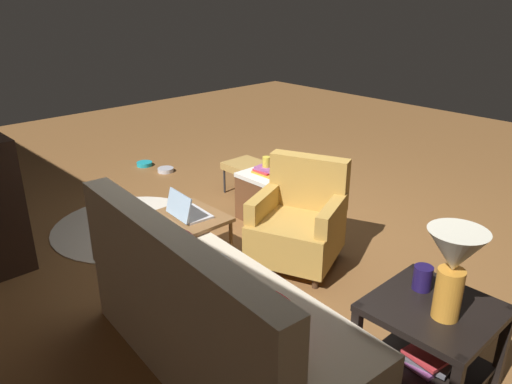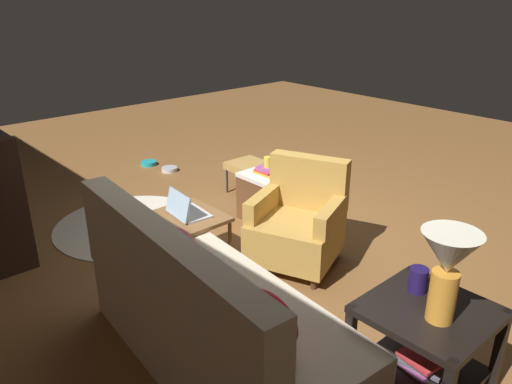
{
  "view_description": "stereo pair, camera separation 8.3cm",
  "coord_description": "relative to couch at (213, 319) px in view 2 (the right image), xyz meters",
  "views": [
    {
      "loc": [
        -2.91,
        3.01,
        2.13
      ],
      "look_at": [
        -0.08,
        0.36,
        0.55
      ],
      "focal_mm": 34.92,
      "sensor_mm": 36.0,
      "label": 1
    },
    {
      "loc": [
        -2.97,
        2.95,
        2.13
      ],
      "look_at": [
        -0.08,
        0.36,
        0.55
      ],
      "focal_mm": 34.92,
      "sensor_mm": 36.0,
      "label": 2
    }
  ],
  "objects": [
    {
      "name": "armchair",
      "position": [
        0.52,
        -1.28,
        0.03
      ],
      "size": [
        0.87,
        0.88,
        0.87
      ],
      "color": "#B78C3F",
      "rests_on": "ground"
    },
    {
      "name": "circular_rug",
      "position": [
        2.09,
        -0.58,
        -0.33
      ],
      "size": [
        1.47,
        1.47,
        0.01
      ],
      "primitive_type": "cylinder",
      "color": "beige",
      "rests_on": "ground"
    },
    {
      "name": "pet_bowl_steel",
      "position": [
        3.17,
        -1.71,
        -0.31
      ],
      "size": [
        0.2,
        0.2,
        0.05
      ],
      "primitive_type": "cylinder",
      "color": "silver",
      "rests_on": "ground"
    },
    {
      "name": "couch",
      "position": [
        0.0,
        0.0,
        0.0
      ],
      "size": [
        1.96,
        1.0,
        1.0
      ],
      "color": "beige",
      "rests_on": "ground"
    },
    {
      "name": "tv_remote",
      "position": [
        1.42,
        -1.76,
        0.16
      ],
      "size": [
        0.05,
        0.16,
        0.02
      ],
      "primitive_type": "cube",
      "rotation": [
        0.0,
        0.0,
        -0.0
      ],
      "color": "#262628",
      "rests_on": "wicker_hamper"
    },
    {
      "name": "wicker_hamper",
      "position": [
        1.32,
        -1.68,
        -0.09
      ],
      "size": [
        0.45,
        0.45,
        0.48
      ],
      "color": "brown",
      "rests_on": "ground"
    },
    {
      "name": "table_lamp",
      "position": [
        -1.02,
        -0.7,
        0.55
      ],
      "size": [
        0.3,
        0.3,
        0.5
      ],
      "color": "orange",
      "rests_on": "side_table"
    },
    {
      "name": "yellow_mug",
      "position": [
        1.32,
        -1.68,
        0.27
      ],
      "size": [
        0.08,
        0.08,
        0.1
      ],
      "primitive_type": "cylinder",
      "color": "yellow",
      "rests_on": "book_stack_hamper"
    },
    {
      "name": "side_table",
      "position": [
        -0.94,
        -0.75,
        0.03
      ],
      "size": [
        0.64,
        0.64,
        0.55
      ],
      "color": "black",
      "rests_on": "ground"
    },
    {
      "name": "laptop",
      "position": [
        1.04,
        -0.53,
        0.2
      ],
      "size": [
        0.34,
        0.28,
        0.21
      ],
      "color": "silver",
      "rests_on": "laptop_desk"
    },
    {
      "name": "small_vase",
      "position": [
        -0.8,
        -0.85,
        0.29
      ],
      "size": [
        0.11,
        0.11,
        0.14
      ],
      "primitive_type": "cylinder",
      "color": "#1E1447",
      "rests_on": "side_table"
    },
    {
      "name": "book_stack_hamper",
      "position": [
        1.31,
        -1.68,
        0.18
      ],
      "size": [
        0.26,
        0.2,
        0.07
      ],
      "color": "orange",
      "rests_on": "wicker_hamper"
    },
    {
      "name": "book_stack_shelf",
      "position": [
        -0.95,
        -0.75,
        -0.13
      ],
      "size": [
        0.28,
        0.23,
        0.09
      ],
      "color": "#994C8C",
      "rests_on": "side_table"
    },
    {
      "name": "ground",
      "position": [
        0.99,
        -1.52,
        -0.33
      ],
      "size": [
        12.0,
        12.0,
        0.0
      ],
      "primitive_type": "plane",
      "color": "brown"
    },
    {
      "name": "ottoman",
      "position": [
        1.96,
        -1.99,
        -0.02
      ],
      "size": [
        0.4,
        0.4,
        0.36
      ],
      "color": "#AD8442",
      "rests_on": "ground"
    },
    {
      "name": "laptop_desk",
      "position": [
        1.03,
        -0.58,
        0.09
      ],
      "size": [
        0.56,
        0.44,
        0.48
      ],
      "color": "olive",
      "rests_on": "ground"
    },
    {
      "name": "pet_bowl_teal",
      "position": [
        3.56,
        -1.64,
        -0.31
      ],
      "size": [
        0.2,
        0.2,
        0.05
      ],
      "primitive_type": "cylinder",
      "color": "teal",
      "rests_on": "ground"
    }
  ]
}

